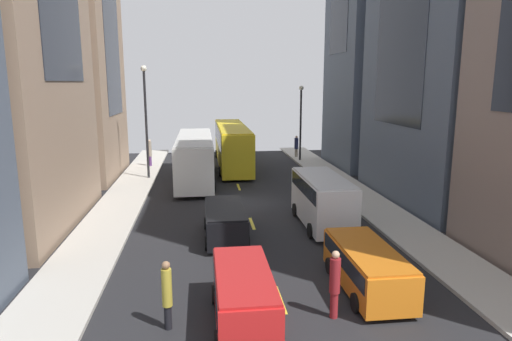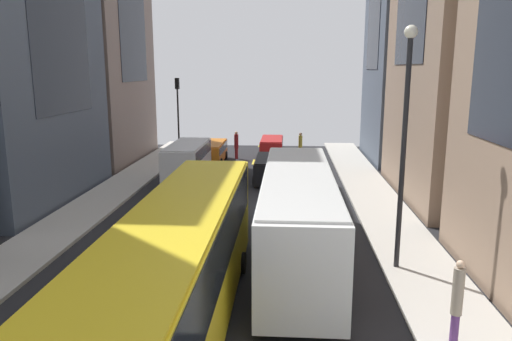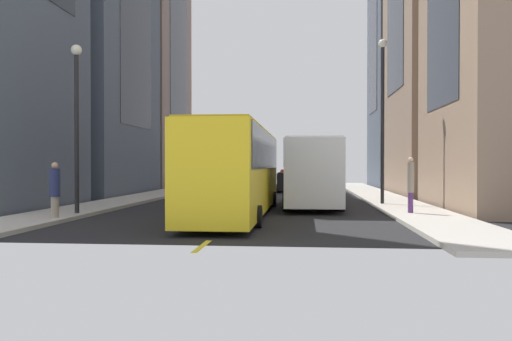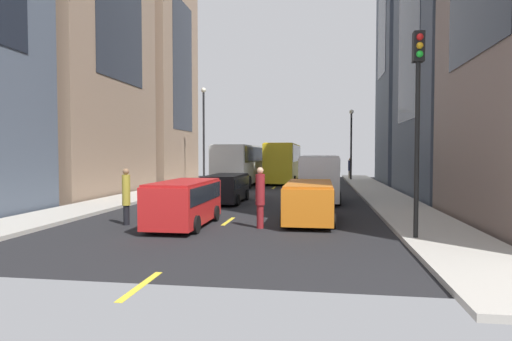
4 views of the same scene
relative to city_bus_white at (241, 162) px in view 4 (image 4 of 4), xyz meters
name	(u,v)px [view 4 (image 4 of 4)]	position (x,y,z in m)	size (l,w,h in m)	color
ground_plane	(267,193)	(3.06, -6.76, -2.01)	(41.71, 41.71, 0.00)	black
sidewalk_west	(163,190)	(-4.41, -6.76, -1.93)	(2.76, 44.00, 0.15)	#B2ADA3
sidewalk_east	(379,193)	(10.53, -6.76, -1.93)	(2.76, 44.00, 0.15)	#B2ADA3
lane_stripe_0	(141,286)	(3.06, -27.76, -2.00)	(0.16, 2.00, 0.01)	yellow
lane_stripe_1	(228,221)	(3.06, -19.36, -2.00)	(0.16, 2.00, 0.01)	yellow
lane_stripe_2	(259,199)	(3.06, -10.96, -2.00)	(0.16, 2.00, 0.01)	yellow
lane_stripe_3	(274,188)	(3.06, -2.56, -2.00)	(0.16, 2.00, 0.01)	yellow
lane_stripe_4	(283,181)	(3.06, 5.84, -2.00)	(0.16, 2.00, 0.01)	yellow
lane_stripe_5	(289,176)	(3.06, 14.24, -2.00)	(0.16, 2.00, 0.01)	yellow
building_west_2	(149,67)	(-9.33, 2.58, 8.77)	(6.73, 9.94, 21.55)	#937760
building_east_1	(462,25)	(15.24, -7.57, 8.63)	(6.33, 11.71, 21.27)	#4C5666
city_bus_white	(241,162)	(0.00, 0.00, 0.00)	(2.80, 12.02, 3.35)	silver
streetcar_yellow	(284,159)	(3.19, 5.82, 0.12)	(2.70, 14.10, 3.59)	yellow
delivery_van_white	(319,175)	(6.60, -11.69, -0.49)	(2.25, 5.71, 2.58)	white
car_red_0	(184,200)	(1.69, -20.72, -1.02)	(1.88, 4.43, 1.68)	red
car_black_1	(226,186)	(1.56, -13.01, -1.10)	(1.98, 4.58, 1.54)	black
car_orange_2	(309,198)	(6.24, -18.96, -1.08)	(1.99, 4.79, 1.56)	orange
pedestrian_crossing_near	(350,168)	(9.68, 9.03, -0.77)	(0.39, 0.39, 2.07)	gray
pedestrian_crossing_mid	(260,196)	(4.53, -20.71, -0.82)	(0.33, 0.33, 2.21)	maroon
pedestrian_waiting_curb	(214,167)	(-3.93, 5.82, -0.63)	(0.29, 0.29, 2.28)	#593372
pedestrian_walking_far	(126,194)	(-0.58, -20.74, -0.85)	(0.30, 0.30, 2.14)	black
traffic_light_near_corner	(418,96)	(9.56, -22.43, 2.42)	(0.32, 0.44, 6.19)	black
streetlamp_near	(351,137)	(9.66, 7.23, 2.36)	(0.44, 0.44, 6.86)	black
streetlamp_far	(204,126)	(-3.54, 0.83, 3.14)	(0.44, 0.44, 8.34)	black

